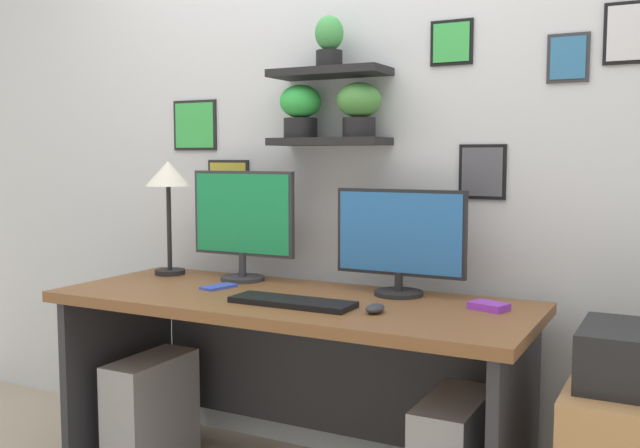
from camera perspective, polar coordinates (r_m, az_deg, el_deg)
back_wall_assembly at (r=2.93m, az=1.77°, el=7.36°), size 4.40×0.24×2.70m
desk at (r=2.69m, az=-1.85°, el=-9.94°), size 1.75×0.68×0.75m
monitor_left at (r=2.92m, az=-6.18°, el=0.24°), size 0.47×0.18×0.45m
monitor_right at (r=2.61m, az=6.41°, el=-1.25°), size 0.49×0.18×0.39m
keyboard at (r=2.45m, az=-2.24°, el=-6.25°), size 0.44×0.14×0.02m
computer_mouse at (r=2.33m, az=4.43°, el=-6.75°), size 0.06×0.09×0.03m
desk_lamp at (r=3.11m, az=-12.05°, el=3.23°), size 0.19×0.19×0.49m
cell_phone at (r=2.79m, az=-8.10°, el=-4.99°), size 0.10×0.15×0.01m
scissors_tray at (r=2.44m, az=13.35°, el=-6.41°), size 0.14×0.11×0.02m
computer_tower_left at (r=3.05m, az=-13.32°, el=-14.48°), size 0.18×0.40×0.45m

